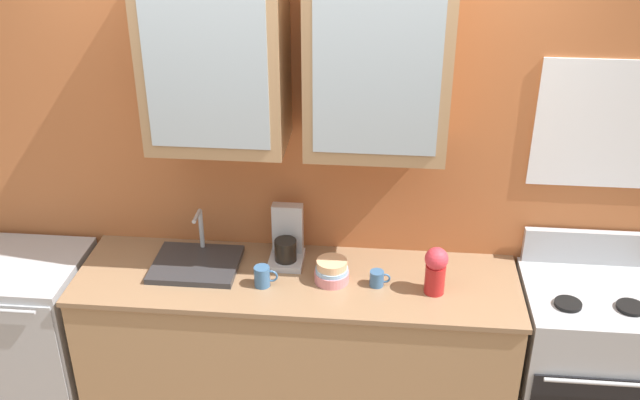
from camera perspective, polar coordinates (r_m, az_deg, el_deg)
name	(u,v)px	position (r m, az deg, el deg)	size (l,w,h in m)	color
back_wall_unit	(303,129)	(3.54, -1.35, 5.57)	(4.39, 0.49, 2.90)	#B76638
counter	(298,352)	(3.86, -1.76, -11.73)	(2.16, 0.62, 0.92)	#A87F56
stove_range	(578,368)	(3.97, 19.40, -12.23)	(0.62, 0.63, 1.10)	#ADAFB5
sink_faucet	(196,263)	(3.71, -9.60, -4.85)	(0.42, 0.36, 0.25)	#2D2D30
bowl_stack	(332,271)	(3.53, 0.92, -5.57)	(0.17, 0.17, 0.12)	#D87F84
vase	(436,269)	(3.45, 8.99, -5.33)	(0.11, 0.11, 0.24)	#B21E1E
cup_near_sink	(263,276)	(3.51, -4.48, -5.95)	(0.11, 0.08, 0.10)	#38608C
cup_near_bowls	(377,278)	(3.52, 4.48, -6.10)	(0.10, 0.07, 0.08)	#38608C
dishwasher	(32,336)	(4.24, -21.51, -9.83)	(0.62, 0.61, 0.92)	#ADAFB5
coffee_maker	(287,241)	(3.67, -2.59, -3.21)	(0.17, 0.20, 0.29)	#B7B7BC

